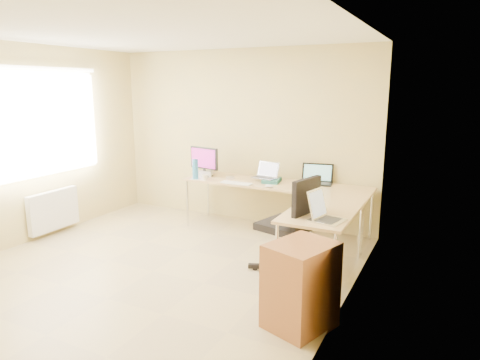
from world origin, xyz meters
The scene contains 25 objects.
floor centered at (0.00, 0.00, 0.00)m, with size 4.50×4.50×0.00m, color tan.
ceiling centered at (0.00, 0.00, 2.60)m, with size 4.50×4.50×0.00m, color white.
wall_back centered at (0.00, 2.25, 1.30)m, with size 4.50×4.50×0.00m, color tan.
wall_left centered at (-2.10, 0.00, 1.30)m, with size 4.50×4.50×0.00m, color tan.
wall_right centered at (2.10, 0.00, 1.30)m, with size 4.50×4.50×0.00m, color tan.
desk_main centered at (0.72, 1.85, 0.36)m, with size 2.65×0.70×0.73m, color tan.
desk_return centered at (1.70, 0.85, 0.36)m, with size 0.70×1.30×0.73m, color tan.
monitor centered at (-0.40, 1.80, 0.95)m, with size 0.52×0.17×0.44m, color black.
book_stack centered at (0.66, 1.88, 0.76)m, with size 0.23×0.31×0.05m, color #23605B.
laptop_center centered at (0.56, 1.86, 0.89)m, with size 0.34×0.26×0.22m, color #9397AA.
laptop_black centered at (1.25, 2.05, 0.87)m, with size 0.43×0.32×0.27m, color black.
keyboard centered at (0.26, 1.55, 0.74)m, with size 0.44×0.12×0.02m, color white.
mouse centered at (0.76, 1.55, 0.75)m, with size 0.11×0.07×0.04m, color silver.
mug centered at (-0.24, 1.55, 0.77)m, with size 0.09×0.09×0.08m, color white.
cd_stack centered at (0.03, 1.81, 0.75)m, with size 0.13×0.13×0.03m, color silver.
water_bottle centered at (-0.40, 1.55, 0.88)m, with size 0.08×0.08×0.30m, color teal.
papers centered at (-0.40, 1.68, 0.73)m, with size 0.24×0.34×0.01m, color silver.
white_box centered at (-0.40, 1.80, 0.77)m, with size 0.22×0.16×0.08m, color silver.
desk_fan centered at (-0.40, 2.05, 0.85)m, with size 0.19×0.19×0.25m, color beige.
black_cup centered at (1.33, 1.55, 0.80)m, with size 0.08×0.08×0.13m, color black.
laptop_return centered at (1.85, 0.46, 0.85)m, with size 0.29×0.37×0.25m, color silver.
office_chair centered at (1.33, 0.68, 0.50)m, with size 0.67×0.67×1.12m, color black.
cabinet centered at (1.85, -0.32, 0.36)m, with size 0.46×0.56×0.78m, color #A96825.
radiator centered at (-2.03, 0.40, 0.35)m, with size 0.09×0.80×0.55m, color white.
window centered at (-2.05, 0.40, 1.55)m, with size 0.10×1.80×1.40m, color white.
Camera 1 is at (2.93, -3.62, 2.05)m, focal length 32.29 mm.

